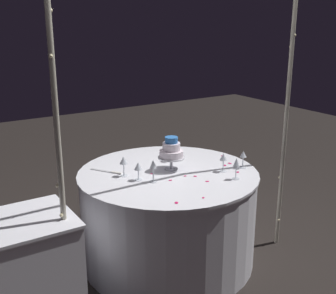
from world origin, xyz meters
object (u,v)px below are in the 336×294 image
Objects in this scene: wine_glass_5 at (243,155)px; decorative_arch at (192,93)px; wine_glass_3 at (138,167)px; tiered_cake at (171,151)px; wine_glass_1 at (124,161)px; main_table at (168,216)px; wine_glass_4 at (170,150)px; wine_glass_6 at (236,164)px; wine_glass_2 at (223,158)px; cake_knife at (108,172)px; side_table at (31,271)px; wine_glass_0 at (153,166)px.

decorative_arch is at bearing 6.21° from wine_glass_5.
wine_glass_3 is 0.98× the size of wine_glass_5.
tiered_cake is 0.41m from wine_glass_1.
wine_glass_4 reaches higher than main_table.
wine_glass_2 is at bearing -98.63° from wine_glass_6.
wine_glass_1 reaches higher than wine_glass_3.
wine_glass_3 reaches higher than cake_knife.
wine_glass_1 is at bearing -18.28° from main_table.
cake_knife reaches higher than side_table.
cake_knife is at bearing -65.28° from wine_glass_1.
wine_glass_4 is 0.67m from wine_glass_6.
decorative_arch is 13.21× the size of wine_glass_6.
cake_knife is (0.47, -0.22, -0.16)m from tiered_cake.
tiered_cake reaches higher than cake_knife.
wine_glass_3 is at bearing 112.60° from cake_knife.
wine_glass_3 is (0.29, -0.28, -0.58)m from decorative_arch.
wine_glass_5 is (-0.52, 0.29, -0.05)m from tiered_cake.
wine_glass_5 is 0.28m from wine_glass_6.
main_table is 10.73× the size of wine_glass_4.
side_table is 4.74× the size of wine_glass_1.
wine_glass_4 is at bearing -48.70° from wine_glass_5.
wine_glass_1 is 1.10× the size of wine_glass_5.
wine_glass_6 is 0.66× the size of cake_knife.
wine_glass_1 is at bearing -161.04° from side_table.
decorative_arch reaches higher than side_table.
wine_glass_6 is at bearing 163.67° from decorative_arch.
main_table is 0.56m from tiered_cake.
wine_glass_2 reaches higher than cake_knife.
main_table is 8.28× the size of wine_glass_0.
side_table is 4.98× the size of wine_glass_2.
wine_glass_2 is (-1.58, 0.05, 0.52)m from side_table.
wine_glass_3 is (0.08, -0.10, -0.03)m from wine_glass_0.
main_table is 0.63m from wine_glass_1.
side_table is 5.58× the size of wine_glass_4.
tiered_cake reaches higher than side_table.
side_table is 4.30× the size of wine_glass_0.
wine_glass_2 is at bearing -167.77° from decorative_arch.
wine_glass_0 is 0.61m from wine_glass_2.
wine_glass_4 is at bearing -63.95° from wine_glass_2.
main_table reaches higher than side_table.
wine_glass_6 reaches higher than side_table.
wine_glass_0 is 1.10× the size of wine_glass_1.
wine_glass_6 is at bearing 152.93° from wine_glass_0.
wine_glass_3 is (0.35, 0.07, -0.05)m from tiered_cake.
decorative_arch is 1.63m from side_table.
decorative_arch reaches higher than wine_glass_4.
wine_glass_1 is 0.62× the size of cake_knife.
wine_glass_2 is (-0.33, 0.27, -0.05)m from tiered_cake.
decorative_arch is 0.82m from wine_glass_5.
side_table is (1.20, -0.13, -1.10)m from decorative_arch.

